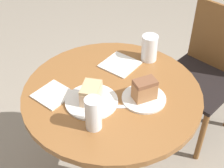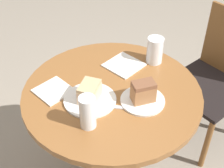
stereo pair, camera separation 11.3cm
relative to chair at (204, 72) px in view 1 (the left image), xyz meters
The scene contains 11 objects.
table 0.83m from the chair, 88.70° to the right, with size 0.83×0.83×0.77m.
chair is the anchor object (origin of this frame).
plate_near 0.99m from the chair, 88.78° to the right, with size 0.24×0.24×0.01m.
plate_far 0.83m from the chair, 78.28° to the right, with size 0.20×0.20×0.01m.
cake_slice_near 1.01m from the chair, 88.78° to the right, with size 0.13×0.13×0.08m.
cake_slice_far 0.85m from the chair, 78.28° to the right, with size 0.09×0.11×0.10m.
glass_lemonade 1.10m from the chair, 82.13° to the right, with size 0.07×0.07×0.15m.
glass_water 0.63m from the chair, 95.65° to the right, with size 0.08×0.08×0.14m.
napkin_stack 0.74m from the chair, 99.28° to the right, with size 0.20×0.20×0.01m.
fork 0.92m from the chair, 80.92° to the right, with size 0.13×0.15×0.00m.
napkin_side 1.10m from the chair, 97.17° to the right, with size 0.17×0.17×0.01m.
Camera 1 is at (0.83, -0.71, 1.72)m, focal length 50.00 mm.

